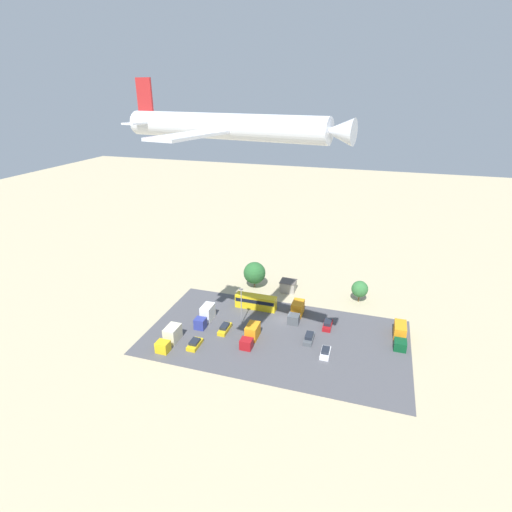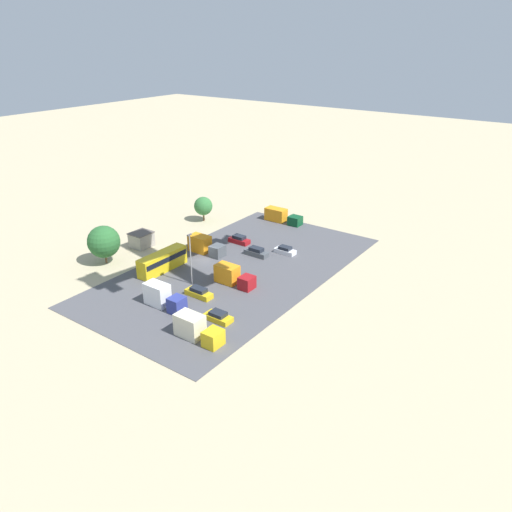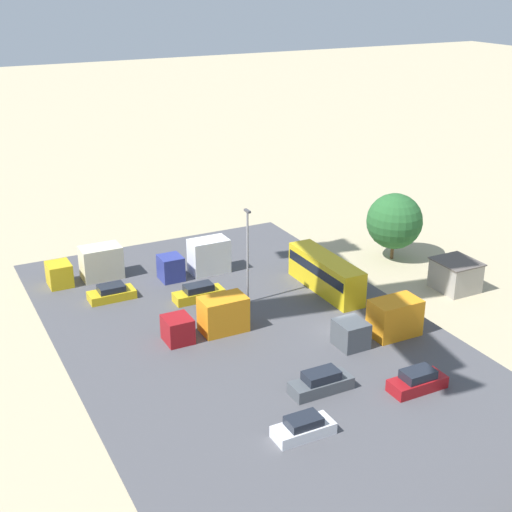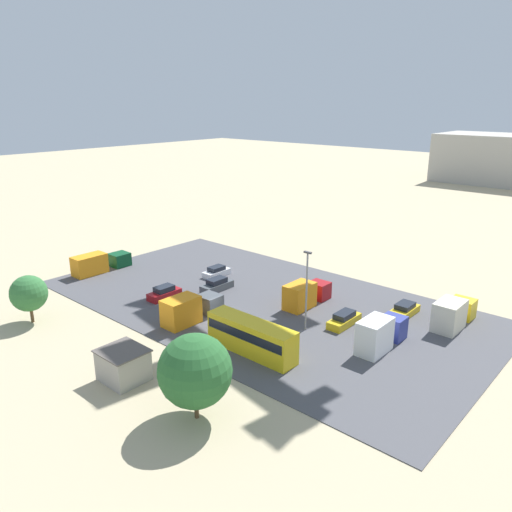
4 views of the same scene
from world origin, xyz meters
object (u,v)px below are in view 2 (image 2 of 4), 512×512
object	(u,v)px
parked_car_2	(239,240)
parked_truck_1	(281,216)
parked_car_3	(256,252)
parked_truck_4	(205,246)
parked_car_1	(218,317)
parked_car_4	(285,250)
shed_building	(142,240)
bus	(162,261)
parked_truck_0	(233,276)
parked_car_0	(199,293)
parked_truck_2	(163,297)
parked_truck_3	(196,329)

from	to	relation	value
parked_car_2	parked_truck_1	distance (m)	15.34
parked_car_3	parked_truck_4	size ratio (longest dim) A/B	0.62
parked_car_1	parked_car_3	bearing A→B (deg)	-157.84
parked_car_4	parked_car_3	bearing A→B (deg)	-43.82
shed_building	parked_truck_1	size ratio (longest dim) A/B	0.47
bus	parked_truck_0	distance (m)	13.70
parked_car_1	parked_truck_0	distance (m)	11.86
parked_car_0	parked_truck_0	bearing A→B (deg)	165.79
parked_car_3	parked_truck_0	bearing A→B (deg)	-163.23
bus	parked_car_1	bearing A→B (deg)	-21.40
parked_truck_2	parked_car_1	bearing A→B (deg)	100.43
parked_truck_4	parked_car_2	bearing A→B (deg)	162.16
bus	parked_car_0	size ratio (longest dim) A/B	2.12
bus	parked_car_4	bearing A→B (deg)	54.23
parked_truck_3	parked_car_1	bearing A→B (deg)	-173.83
parked_car_1	parked_car_0	bearing A→B (deg)	-118.04
shed_building	bus	bearing A→B (deg)	64.47
parked_truck_1	parked_truck_4	bearing A→B (deg)	-6.37
parked_truck_1	parked_truck_2	world-z (taller)	parked_truck_2
parked_car_3	parked_truck_1	bearing A→B (deg)	18.97
shed_building	parked_truck_4	distance (m)	13.15
shed_building	parked_car_4	xyz separation A→B (m)	(-13.55, 24.96, -0.82)
parked_truck_4	parked_car_3	bearing A→B (deg)	117.56
parked_car_3	parked_truck_0	distance (m)	12.38
parked_truck_3	parked_car_2	bearing A→B (deg)	-152.37
parked_car_1	parked_truck_4	world-z (taller)	parked_truck_4
bus	parked_truck_3	xyz separation A→B (m)	(12.76, 19.44, -0.33)
bus	parked_truck_4	distance (m)	10.33
parked_car_2	parked_car_4	xyz separation A→B (m)	(-1.01, 10.28, -0.08)
parked_truck_0	parked_truck_3	world-z (taller)	parked_truck_3
parked_car_1	parked_truck_2	world-z (taller)	parked_truck_2
bus	parked_truck_4	size ratio (longest dim) A/B	1.32
parked_car_1	parked_car_4	size ratio (longest dim) A/B	1.04
parked_car_0	parked_truck_2	bearing A→B (deg)	-22.75
shed_building	parked_car_2	size ratio (longest dim) A/B	0.94
parked_truck_1	parked_car_0	bearing A→B (deg)	12.54
parked_car_4	parked_truck_1	distance (m)	17.58
parked_truck_3	parked_truck_4	distance (m)	29.57
parked_car_1	shed_building	bearing A→B (deg)	-112.98
shed_building	parked_truck_2	xyz separation A→B (m)	(14.55, 20.62, 0.20)
parked_car_0	parked_car_1	size ratio (longest dim) A/B	1.10
parked_car_1	parked_truck_1	world-z (taller)	parked_truck_1
parked_car_1	parked_truck_4	bearing A→B (deg)	-134.54
parked_car_2	parked_car_3	distance (m)	7.09
parked_car_1	parked_car_2	xyz separation A→B (m)	(-25.33, -15.49, 0.08)
bus	parked_car_0	xyz separation A→B (m)	(3.56, 11.66, -1.18)
parked_truck_0	parked_car_1	bearing A→B (deg)	27.79
shed_building	parked_truck_3	world-z (taller)	parked_truck_3
parked_car_2	parked_car_3	world-z (taller)	parked_car_3
shed_building	parked_truck_4	xyz separation A→B (m)	(-4.88, 12.21, 0.04)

